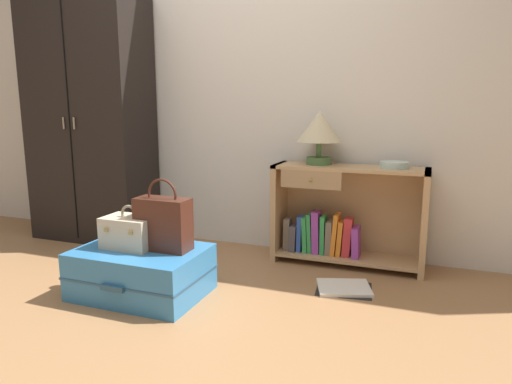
{
  "coord_description": "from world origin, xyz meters",
  "views": [
    {
      "loc": [
        1.31,
        -1.81,
        1.09
      ],
      "look_at": [
        0.31,
        0.85,
        0.55
      ],
      "focal_mm": 32.2,
      "sensor_mm": 36.0,
      "label": 1
    }
  ],
  "objects_px": {
    "wardrobe": "(90,122)",
    "bowl": "(394,165)",
    "bookshelf": "(341,218)",
    "handbag": "(163,223)",
    "suitcase_large": "(142,272)",
    "table_lamp": "(319,129)",
    "bottle": "(72,275)",
    "open_book_on_floor": "(344,288)",
    "train_case": "(130,232)"
  },
  "relations": [
    {
      "from": "wardrobe",
      "to": "table_lamp",
      "type": "distance_m",
      "value": 1.86
    },
    {
      "from": "handbag",
      "to": "open_book_on_floor",
      "type": "height_order",
      "value": "handbag"
    },
    {
      "from": "wardrobe",
      "to": "table_lamp",
      "type": "bearing_deg",
      "value": 2.93
    },
    {
      "from": "bookshelf",
      "to": "bowl",
      "type": "xyz_separation_m",
      "value": [
        0.33,
        0.01,
        0.38
      ]
    },
    {
      "from": "handbag",
      "to": "train_case",
      "type": "bearing_deg",
      "value": -171.09
    },
    {
      "from": "bookshelf",
      "to": "handbag",
      "type": "relative_size",
      "value": 2.5
    },
    {
      "from": "bowl",
      "to": "train_case",
      "type": "height_order",
      "value": "bowl"
    },
    {
      "from": "bookshelf",
      "to": "open_book_on_floor",
      "type": "height_order",
      "value": "bookshelf"
    },
    {
      "from": "suitcase_large",
      "to": "bottle",
      "type": "xyz_separation_m",
      "value": [
        -0.46,
        -0.06,
        -0.06
      ]
    },
    {
      "from": "table_lamp",
      "to": "open_book_on_floor",
      "type": "height_order",
      "value": "table_lamp"
    },
    {
      "from": "bookshelf",
      "to": "handbag",
      "type": "height_order",
      "value": "handbag"
    },
    {
      "from": "bowl",
      "to": "open_book_on_floor",
      "type": "xyz_separation_m",
      "value": [
        -0.22,
        -0.48,
        -0.7
      ]
    },
    {
      "from": "bookshelf",
      "to": "suitcase_large",
      "type": "relative_size",
      "value": 1.4
    },
    {
      "from": "table_lamp",
      "to": "bottle",
      "type": "height_order",
      "value": "table_lamp"
    },
    {
      "from": "train_case",
      "to": "bottle",
      "type": "xyz_separation_m",
      "value": [
        -0.38,
        -0.07,
        -0.29
      ]
    },
    {
      "from": "bowl",
      "to": "train_case",
      "type": "distance_m",
      "value": 1.71
    },
    {
      "from": "handbag",
      "to": "bookshelf",
      "type": "bearing_deg",
      "value": 47.37
    },
    {
      "from": "wardrobe",
      "to": "bowl",
      "type": "bearing_deg",
      "value": 1.99
    },
    {
      "from": "suitcase_large",
      "to": "wardrobe",
      "type": "bearing_deg",
      "value": 139.94
    },
    {
      "from": "wardrobe",
      "to": "open_book_on_floor",
      "type": "xyz_separation_m",
      "value": [
        2.14,
        -0.4,
        -0.94
      ]
    },
    {
      "from": "table_lamp",
      "to": "handbag",
      "type": "height_order",
      "value": "table_lamp"
    },
    {
      "from": "train_case",
      "to": "bottle",
      "type": "relative_size",
      "value": 1.75
    },
    {
      "from": "suitcase_large",
      "to": "train_case",
      "type": "distance_m",
      "value": 0.24
    },
    {
      "from": "wardrobe",
      "to": "suitcase_large",
      "type": "relative_size",
      "value": 2.6
    },
    {
      "from": "wardrobe",
      "to": "bowl",
      "type": "height_order",
      "value": "wardrobe"
    },
    {
      "from": "wardrobe",
      "to": "bookshelf",
      "type": "relative_size",
      "value": 1.86
    },
    {
      "from": "bowl",
      "to": "handbag",
      "type": "bearing_deg",
      "value": -141.86
    },
    {
      "from": "bookshelf",
      "to": "handbag",
      "type": "distance_m",
      "value": 1.25
    },
    {
      "from": "bookshelf",
      "to": "bottle",
      "type": "distance_m",
      "value": 1.78
    },
    {
      "from": "handbag",
      "to": "bottle",
      "type": "bearing_deg",
      "value": -170.38
    },
    {
      "from": "wardrobe",
      "to": "table_lamp",
      "type": "height_order",
      "value": "wardrobe"
    },
    {
      "from": "handbag",
      "to": "suitcase_large",
      "type": "bearing_deg",
      "value": -162.75
    },
    {
      "from": "wardrobe",
      "to": "open_book_on_floor",
      "type": "height_order",
      "value": "wardrobe"
    },
    {
      "from": "bookshelf",
      "to": "train_case",
      "type": "distance_m",
      "value": 1.42
    },
    {
      "from": "bowl",
      "to": "bookshelf",
      "type": "bearing_deg",
      "value": -179.12
    },
    {
      "from": "bowl",
      "to": "suitcase_large",
      "type": "xyz_separation_m",
      "value": [
        -1.31,
        -0.96,
        -0.57
      ]
    },
    {
      "from": "train_case",
      "to": "open_book_on_floor",
      "type": "bearing_deg",
      "value": 22.35
    },
    {
      "from": "bowl",
      "to": "bottle",
      "type": "bearing_deg",
      "value": -149.89
    },
    {
      "from": "bowl",
      "to": "open_book_on_floor",
      "type": "relative_size",
      "value": 0.5
    },
    {
      "from": "wardrobe",
      "to": "suitcase_large",
      "type": "distance_m",
      "value": 1.6
    },
    {
      "from": "suitcase_large",
      "to": "bookshelf",
      "type": "bearing_deg",
      "value": 44.45
    },
    {
      "from": "table_lamp",
      "to": "suitcase_large",
      "type": "height_order",
      "value": "table_lamp"
    },
    {
      "from": "bowl",
      "to": "bottle",
      "type": "xyz_separation_m",
      "value": [
        -1.77,
        -1.02,
        -0.63
      ]
    },
    {
      "from": "wardrobe",
      "to": "open_book_on_floor",
      "type": "relative_size",
      "value": 5.11
    },
    {
      "from": "suitcase_large",
      "to": "train_case",
      "type": "relative_size",
      "value": 2.47
    },
    {
      "from": "wardrobe",
      "to": "handbag",
      "type": "xyz_separation_m",
      "value": [
        1.18,
        -0.84,
        -0.52
      ]
    },
    {
      "from": "train_case",
      "to": "open_book_on_floor",
      "type": "height_order",
      "value": "train_case"
    },
    {
      "from": "suitcase_large",
      "to": "handbag",
      "type": "height_order",
      "value": "handbag"
    },
    {
      "from": "bookshelf",
      "to": "table_lamp",
      "type": "bearing_deg",
      "value": 174.05
    },
    {
      "from": "bowl",
      "to": "open_book_on_floor",
      "type": "height_order",
      "value": "bowl"
    }
  ]
}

